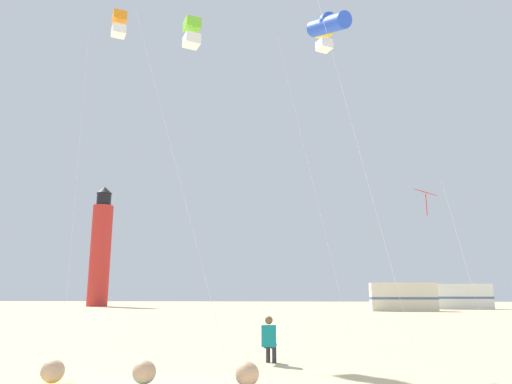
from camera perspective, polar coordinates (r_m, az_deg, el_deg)
name	(u,v)px	position (r m, az deg, el deg)	size (l,w,h in m)	color
kite_flyer_standing	(269,338)	(12.51, 1.62, -17.13)	(0.36, 0.53, 1.16)	#147F84
kite_tube_blue	(328,24)	(21.08, 8.66, 19.30)	(3.33, 3.67, 13.35)	silver
kite_box_gold	(324,39)	(23.25, 8.14, 17.67)	(2.64, 2.58, 13.81)	silver
kite_box_orange	(119,25)	(24.07, -16.11, 18.67)	(2.13, 2.35, 14.45)	silver
kite_box_lime	(192,33)	(20.29, -7.71, 18.31)	(3.47, 2.16, 12.54)	silver
kite_diamond_scarlet	(428,197)	(25.66, 19.86, -0.55)	(2.92, 2.92, 6.98)	silver
lighthouse_distant	(101,249)	(70.58, -18.12, -6.51)	(2.80, 2.80, 16.80)	red
rv_van_cream	(403,297)	(51.32, 17.17, -11.92)	(6.53, 2.61, 2.80)	beige
rv_van_white	(461,297)	(60.22, 23.34, -11.42)	(6.57, 2.73, 2.80)	white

